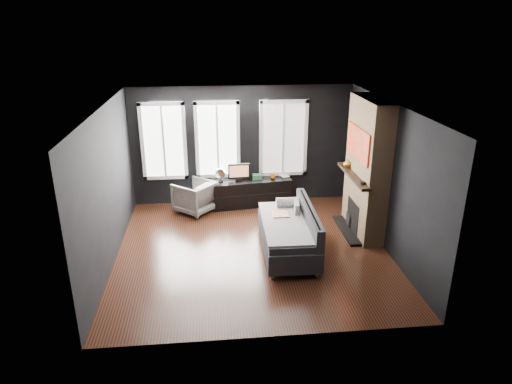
{
  "coord_description": "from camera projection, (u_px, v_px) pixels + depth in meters",
  "views": [
    {
      "loc": [
        -0.71,
        -7.57,
        4.1
      ],
      "look_at": [
        0.1,
        0.3,
        1.05
      ],
      "focal_mm": 32.0,
      "sensor_mm": 36.0,
      "label": 1
    }
  ],
  "objects": [
    {
      "name": "sofa",
      "position": [
        288.0,
        230.0,
        8.36
      ],
      "size": [
        1.08,
        2.08,
        0.88
      ],
      "primitive_type": null,
      "rotation": [
        0.0,
        0.0,
        -0.02
      ],
      "color": "#27282A",
      "rests_on": "floor"
    },
    {
      "name": "ceiling",
      "position": [
        252.0,
        106.0,
        7.6
      ],
      "size": [
        5.0,
        5.0,
        0.0
      ],
      "primitive_type": "plane",
      "color": "white",
      "rests_on": "ground"
    },
    {
      "name": "windows",
      "position": [
        221.0,
        101.0,
        9.95
      ],
      "size": [
        4.0,
        0.16,
        1.76
      ],
      "primitive_type": null,
      "color": "white",
      "rests_on": "wall_back"
    },
    {
      "name": "monitor",
      "position": [
        239.0,
        171.0,
        10.3
      ],
      "size": [
        0.51,
        0.14,
        0.45
      ],
      "primitive_type": null,
      "rotation": [
        0.0,
        0.0,
        0.06
      ],
      "color": "black",
      "rests_on": "media_console"
    },
    {
      "name": "stripe_pillow",
      "position": [
        297.0,
        211.0,
        8.7
      ],
      "size": [
        0.12,
        0.35,
        0.34
      ],
      "primitive_type": "cube",
      "rotation": [
        0.0,
        0.0,
        -0.12
      ],
      "color": "gray",
      "rests_on": "sofa"
    },
    {
      "name": "storage_box",
      "position": [
        257.0,
        177.0,
        10.44
      ],
      "size": [
        0.22,
        0.15,
        0.12
      ],
      "primitive_type": "cube",
      "rotation": [
        0.0,
        0.0,
        -0.07
      ],
      "color": "#2D663C",
      "rests_on": "media_console"
    },
    {
      "name": "mantel_clock",
      "position": [
        363.0,
        183.0,
        8.36
      ],
      "size": [
        0.12,
        0.12,
        0.04
      ],
      "primitive_type": "cylinder",
      "rotation": [
        0.0,
        0.0,
        0.13
      ],
      "color": "black",
      "rests_on": "fireplace"
    },
    {
      "name": "wall_back",
      "position": [
        242.0,
        145.0,
        10.4
      ],
      "size": [
        5.0,
        0.02,
        2.7
      ],
      "primitive_type": "cube",
      "color": "black",
      "rests_on": "ground"
    },
    {
      "name": "wall_right",
      "position": [
        388.0,
        178.0,
        8.32
      ],
      "size": [
        0.02,
        5.0,
        2.7
      ],
      "primitive_type": "cube",
      "color": "black",
      "rests_on": "ground"
    },
    {
      "name": "mantel_vase",
      "position": [
        347.0,
        163.0,
        9.27
      ],
      "size": [
        0.19,
        0.19,
        0.17
      ],
      "primitive_type": "imported",
      "rotation": [
        0.0,
        0.0,
        0.09
      ],
      "color": "yellow",
      "rests_on": "fireplace"
    },
    {
      "name": "floor",
      "position": [
        252.0,
        250.0,
        8.57
      ],
      "size": [
        5.0,
        5.0,
        0.0
      ],
      "primitive_type": "plane",
      "color": "black",
      "rests_on": "ground"
    },
    {
      "name": "fireplace",
      "position": [
        367.0,
        168.0,
        8.86
      ],
      "size": [
        0.7,
        1.62,
        2.7
      ],
      "primitive_type": null,
      "color": "#93724C",
      "rests_on": "floor"
    },
    {
      "name": "mug",
      "position": [
        273.0,
        176.0,
        10.47
      ],
      "size": [
        0.13,
        0.12,
        0.11
      ],
      "primitive_type": "imported",
      "rotation": [
        0.0,
        0.0,
        0.36
      ],
      "color": "orange",
      "rests_on": "media_console"
    },
    {
      "name": "desk_fan",
      "position": [
        220.0,
        175.0,
        10.23
      ],
      "size": [
        0.27,
        0.27,
        0.32
      ],
      "primitive_type": null,
      "rotation": [
        0.0,
        0.0,
        -0.19
      ],
      "color": "#9F9F9F",
      "rests_on": "media_console"
    },
    {
      "name": "media_console",
      "position": [
        252.0,
        192.0,
        10.56
      ],
      "size": [
        1.84,
        0.78,
        0.62
      ],
      "primitive_type": null,
      "rotation": [
        0.0,
        0.0,
        0.12
      ],
      "color": "black",
      "rests_on": "floor"
    },
    {
      "name": "armchair",
      "position": [
        195.0,
        195.0,
        10.13
      ],
      "size": [
        1.03,
        1.03,
        0.77
      ],
      "primitive_type": "imported",
      "rotation": [
        0.0,
        0.0,
        -2.28
      ],
      "color": "silver",
      "rests_on": "floor"
    },
    {
      "name": "book",
      "position": [
        281.0,
        172.0,
        10.58
      ],
      "size": [
        0.18,
        0.08,
        0.25
      ],
      "primitive_type": "imported",
      "rotation": [
        0.0,
        0.0,
        0.36
      ],
      "color": "#BCB493",
      "rests_on": "media_console"
    },
    {
      "name": "wall_left",
      "position": [
        108.0,
        188.0,
        7.84
      ],
      "size": [
        0.02,
        5.0,
        2.7
      ],
      "primitive_type": "cube",
      "color": "black",
      "rests_on": "ground"
    }
  ]
}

